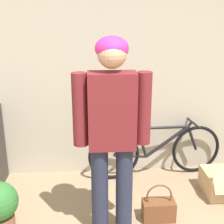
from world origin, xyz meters
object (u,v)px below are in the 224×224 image
(bicycle, at_px, (156,150))
(cardboard_box, at_px, (222,183))
(person, at_px, (112,125))
(handbag, at_px, (159,209))

(bicycle, relative_size, cardboard_box, 3.37)
(bicycle, bearing_deg, person, -126.65)
(person, height_order, bicycle, person)
(person, height_order, cardboard_box, person)
(handbag, xyz_separation_m, cardboard_box, (0.79, 0.40, 0.02))
(person, distance_m, bicycle, 1.35)
(person, relative_size, cardboard_box, 3.61)
(person, distance_m, cardboard_box, 1.63)
(bicycle, bearing_deg, cardboard_box, -40.71)
(bicycle, height_order, handbag, bicycle)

